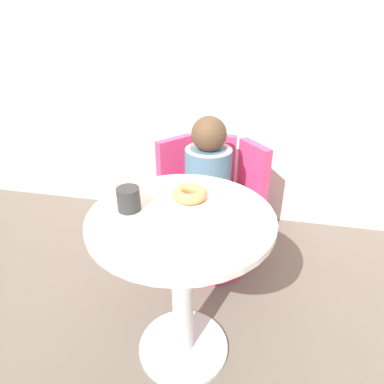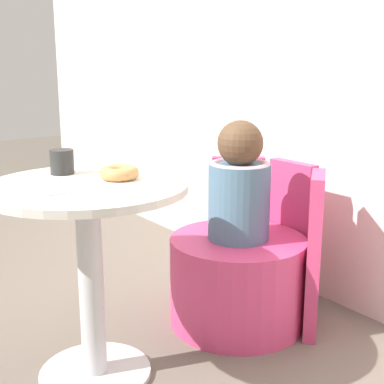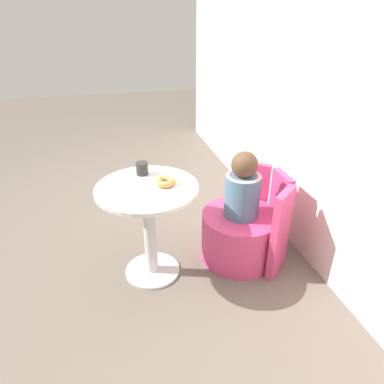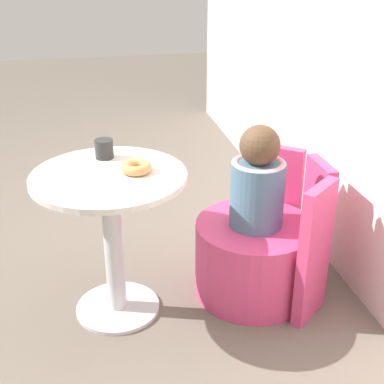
{
  "view_description": "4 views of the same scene",
  "coord_description": "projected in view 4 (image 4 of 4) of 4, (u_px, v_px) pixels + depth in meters",
  "views": [
    {
      "loc": [
        0.2,
        -0.98,
        1.3
      ],
      "look_at": [
        -0.07,
        0.33,
        0.57
      ],
      "focal_mm": 32.0,
      "sensor_mm": 36.0,
      "label": 1
    },
    {
      "loc": [
        1.49,
        -0.72,
        1.05
      ],
      "look_at": [
        0.01,
        0.35,
        0.6
      ],
      "focal_mm": 50.0,
      "sensor_mm": 36.0,
      "label": 2
    },
    {
      "loc": [
        1.85,
        -0.23,
        1.65
      ],
      "look_at": [
        -0.05,
        0.27,
        0.59
      ],
      "focal_mm": 32.0,
      "sensor_mm": 36.0,
      "label": 3
    },
    {
      "loc": [
        1.99,
        -0.11,
        1.54
      ],
      "look_at": [
        -0.01,
        0.32,
        0.58
      ],
      "focal_mm": 50.0,
      "sensor_mm": 36.0,
      "label": 4
    }
  ],
  "objects": [
    {
      "name": "round_table",
      "position": [
        111.0,
        216.0,
        2.26
      ],
      "size": [
        0.64,
        0.64,
        0.68
      ],
      "color": "silver",
      "rests_on": "ground_plane"
    },
    {
      "name": "tub_chair",
      "position": [
        253.0,
        258.0,
        2.52
      ],
      "size": [
        0.55,
        0.55,
        0.37
      ],
      "color": "#D13D70",
      "rests_on": "ground_plane"
    },
    {
      "name": "child_figure",
      "position": [
        258.0,
        182.0,
        2.35
      ],
      "size": [
        0.24,
        0.24,
        0.47
      ],
      "color": "slate",
      "rests_on": "tub_chair"
    },
    {
      "name": "paper_napkin",
      "position": [
        84.0,
        177.0,
        2.14
      ],
      "size": [
        0.15,
        0.15,
        0.01
      ],
      "color": "white",
      "rests_on": "round_table"
    },
    {
      "name": "cup",
      "position": [
        104.0,
        149.0,
        2.32
      ],
      "size": [
        0.08,
        0.08,
        0.08
      ],
      "color": "#2D2D2D",
      "rests_on": "round_table"
    },
    {
      "name": "booth_backrest",
      "position": [
        301.0,
        227.0,
        2.5
      ],
      "size": [
        0.65,
        0.24,
        0.64
      ],
      "color": "#D13D70",
      "rests_on": "ground_plane"
    },
    {
      "name": "donut",
      "position": [
        136.0,
        167.0,
        2.19
      ],
      "size": [
        0.13,
        0.13,
        0.04
      ],
      "color": "tan",
      "rests_on": "round_table"
    },
    {
      "name": "ground_plane",
      "position": [
        125.0,
        313.0,
        2.44
      ],
      "size": [
        12.0,
        12.0,
        0.0
      ],
      "primitive_type": "plane",
      "color": "#665B51"
    }
  ]
}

